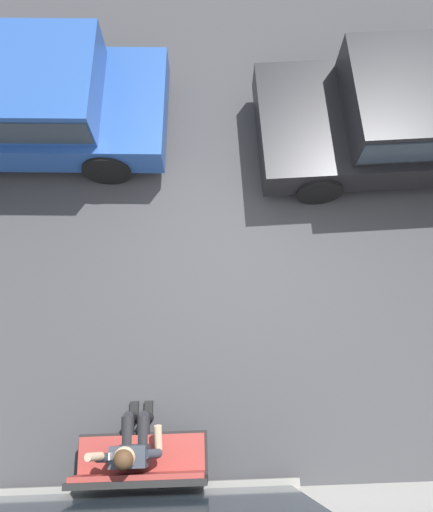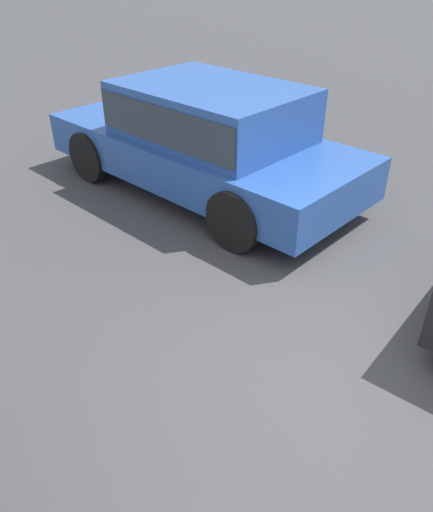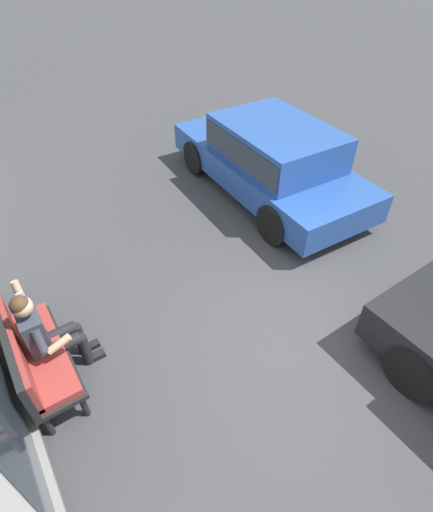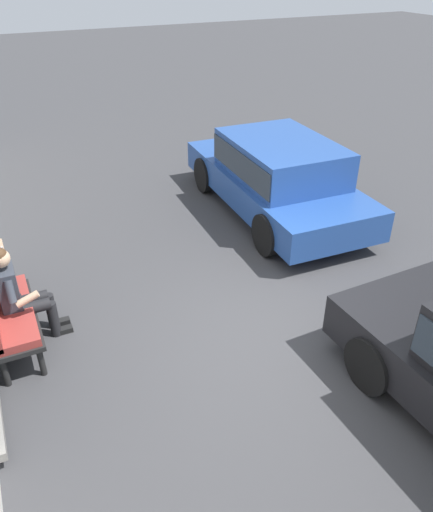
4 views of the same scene
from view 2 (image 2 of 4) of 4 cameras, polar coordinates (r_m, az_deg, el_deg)
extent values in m
plane|color=#38383A|center=(4.01, 13.55, -14.24)|extent=(60.00, 60.00, 0.00)
cube|color=#23478E|center=(6.61, -1.67, 11.72)|extent=(4.36, 1.97, 0.51)
cube|color=#23478E|center=(6.31, -0.60, 16.20)|extent=(2.30, 1.67, 0.63)
cube|color=#28333D|center=(6.31, -0.60, 16.20)|extent=(2.25, 1.70, 0.44)
cylinder|color=black|center=(7.15, -14.37, 10.92)|extent=(0.69, 0.21, 0.69)
cylinder|color=black|center=(8.13, -4.14, 14.41)|extent=(0.69, 0.21, 0.69)
cylinder|color=black|center=(5.28, 2.09, 4.05)|extent=(0.69, 0.21, 0.69)
cylinder|color=black|center=(6.54, 12.21, 9.16)|extent=(0.69, 0.21, 0.69)
camera|label=1|loc=(3.97, -136.80, 66.01)|focal=35.00mm
camera|label=3|loc=(1.69, 150.76, 30.14)|focal=28.00mm
camera|label=4|loc=(3.24, 136.15, 0.78)|focal=35.00mm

